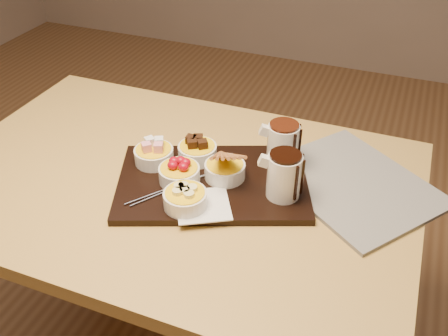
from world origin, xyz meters
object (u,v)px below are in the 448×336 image
(bowl_strawberries, at_px, (179,174))
(pitcher_milk_chocolate, at_px, (283,145))
(pitcher_dark_chocolate, at_px, (284,176))
(dining_table, at_px, (176,207))
(serving_board, at_px, (213,182))
(newspaper, at_px, (352,183))

(bowl_strawberries, xyz_separation_m, pitcher_milk_chocolate, (0.21, 0.16, 0.04))
(pitcher_dark_chocolate, height_order, pitcher_milk_chocolate, same)
(dining_table, distance_m, serving_board, 0.15)
(newspaper, bearing_deg, serving_board, -121.66)
(dining_table, distance_m, pitcher_dark_chocolate, 0.33)
(newspaper, bearing_deg, pitcher_milk_chocolate, -144.26)
(pitcher_dark_chocolate, xyz_separation_m, pitcher_milk_chocolate, (-0.04, 0.12, 0.00))
(serving_board, relative_size, bowl_strawberries, 4.60)
(serving_board, distance_m, bowl_strawberries, 0.08)
(serving_board, xyz_separation_m, newspaper, (0.32, 0.13, -0.00))
(pitcher_dark_chocolate, bearing_deg, newspaper, 18.29)
(serving_board, relative_size, pitcher_dark_chocolate, 4.23)
(dining_table, relative_size, serving_board, 2.61)
(pitcher_dark_chocolate, distance_m, pitcher_milk_chocolate, 0.13)
(dining_table, height_order, serving_board, serving_board)
(serving_board, bearing_deg, dining_table, 161.59)
(dining_table, xyz_separation_m, serving_board, (0.10, 0.01, 0.11))
(dining_table, height_order, newspaper, newspaper)
(pitcher_dark_chocolate, bearing_deg, dining_table, 160.60)
(dining_table, bearing_deg, pitcher_milk_chocolate, 29.40)
(dining_table, height_order, bowl_strawberries, bowl_strawberries)
(bowl_strawberries, distance_m, pitcher_milk_chocolate, 0.27)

